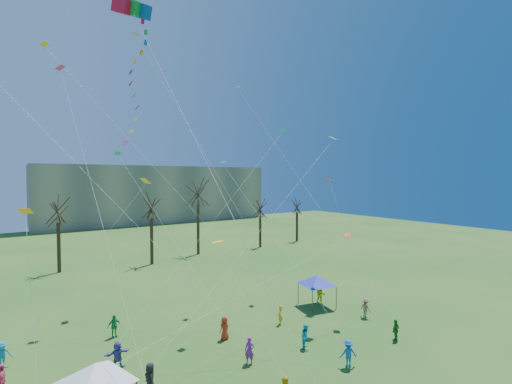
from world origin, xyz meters
TOP-DOWN VIEW (x-y plane):
  - distant_building at (22.00, 82.00)m, footprint 60.00×14.00m
  - bare_tree_row at (3.82, 35.93)m, footprint 67.79×8.58m
  - big_box_kite at (-5.89, 5.09)m, footprint 3.61×5.78m
  - canopy_tent_white at (-8.45, 4.48)m, footprint 3.97×3.97m
  - canopy_tent_blue at (11.58, 9.98)m, footprint 3.79×3.79m
  - festival_crowd at (-1.54, 6.31)m, footprint 26.84×14.46m
  - small_kites_aloft at (0.32, 12.48)m, footprint 29.26×20.03m

SIDE VIEW (x-z plane):
  - festival_crowd at x=-1.54m, z-range -0.04..1.74m
  - canopy_tent_blue at x=11.58m, z-range 1.01..3.91m
  - canopy_tent_white at x=-8.45m, z-range 1.07..4.17m
  - bare_tree_row at x=3.82m, z-range 1.11..13.15m
  - distant_building at x=22.00m, z-range 0.00..15.00m
  - small_kites_aloft at x=0.32m, z-range -4.32..31.93m
  - big_box_kite at x=-5.89m, z-range 5.99..27.57m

